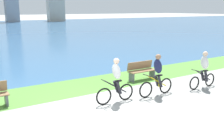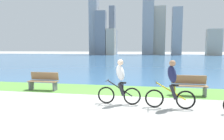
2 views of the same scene
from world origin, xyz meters
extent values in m
plane|color=#9E9E99|center=(0.00, 0.00, 0.00)|extent=(300.00, 300.00, 0.00)
cube|color=#59933D|center=(0.00, 3.23, 0.00)|extent=(120.00, 2.49, 0.01)
cube|color=#386693|center=(0.00, 39.25, 0.00)|extent=(300.00, 69.56, 0.00)
torus|color=black|center=(0.53, 0.64, 0.33)|extent=(0.65, 0.06, 0.65)
torus|color=black|center=(1.51, 0.64, 0.33)|extent=(0.65, 0.06, 0.65)
cylinder|color=black|center=(1.05, 0.64, 0.61)|extent=(0.96, 0.04, 0.61)
cylinder|color=black|center=(1.17, 0.64, 0.56)|extent=(0.04, 0.04, 0.48)
cube|color=black|center=(1.17, 0.64, 0.82)|extent=(0.24, 0.10, 0.05)
cylinder|color=black|center=(0.58, 0.64, 0.90)|extent=(0.03, 0.52, 0.03)
ellipsoid|color=white|center=(1.07, 0.64, 1.20)|extent=(0.40, 0.36, 0.65)
sphere|color=beige|center=(1.07, 0.64, 1.58)|extent=(0.22, 0.22, 0.22)
cylinder|color=#26262D|center=(1.12, 0.54, 0.58)|extent=(0.27, 0.11, 0.49)
cylinder|color=#26262D|center=(1.12, 0.74, 0.58)|extent=(0.27, 0.11, 0.49)
torus|color=black|center=(2.32, 0.43, 0.33)|extent=(0.66, 0.06, 0.66)
torus|color=black|center=(3.38, 0.43, 0.33)|extent=(0.66, 0.06, 0.66)
cylinder|color=gold|center=(2.87, 0.43, 0.62)|extent=(1.03, 0.04, 0.62)
cylinder|color=gold|center=(3.01, 0.43, 0.57)|extent=(0.04, 0.04, 0.48)
cube|color=black|center=(3.01, 0.43, 0.83)|extent=(0.24, 0.10, 0.05)
cylinder|color=black|center=(2.37, 0.43, 0.91)|extent=(0.03, 0.52, 0.03)
ellipsoid|color=#1E234C|center=(2.90, 0.43, 1.21)|extent=(0.40, 0.36, 0.65)
sphere|color=#A57A59|center=(2.90, 0.43, 1.59)|extent=(0.22, 0.22, 0.22)
cylinder|color=#26262D|center=(2.95, 0.33, 0.59)|extent=(0.27, 0.11, 0.49)
cylinder|color=#26262D|center=(2.95, 0.53, 0.59)|extent=(0.27, 0.11, 0.49)
cube|color=olive|center=(-3.14, 2.50, 0.45)|extent=(1.50, 0.45, 0.04)
cube|color=olive|center=(-3.14, 2.69, 0.70)|extent=(1.50, 0.11, 0.40)
cube|color=#595960|center=(-2.49, 2.50, 0.23)|extent=(0.08, 0.37, 0.45)
cube|color=#595960|center=(-3.79, 2.50, 0.23)|extent=(0.08, 0.37, 0.45)
cube|color=olive|center=(3.88, 2.60, 0.45)|extent=(1.50, 0.45, 0.04)
cube|color=olive|center=(3.88, 2.79, 0.70)|extent=(1.50, 0.11, 0.40)
cube|color=#595960|center=(4.53, 2.60, 0.23)|extent=(0.08, 0.37, 0.45)
cube|color=#595960|center=(3.23, 2.60, 0.23)|extent=(0.08, 0.37, 0.45)
cube|color=#8C939E|center=(-17.60, 63.40, 12.75)|extent=(2.86, 3.32, 25.49)
cube|color=slate|center=(-14.69, 61.61, 7.44)|extent=(3.57, 2.38, 14.88)
cube|color=slate|center=(-12.23, 69.78, 8.98)|extent=(2.07, 2.90, 17.97)
cube|color=#8C939E|center=(-11.68, 66.84, 4.44)|extent=(3.29, 3.72, 8.87)
cube|color=#ADA899|center=(-11.29, 62.33, 4.45)|extent=(2.96, 3.65, 8.90)
cube|color=#8C939E|center=(1.11, 67.66, 12.58)|extent=(3.92, 2.74, 25.16)
cube|color=#ADA899|center=(5.09, 69.73, 8.65)|extent=(4.31, 2.94, 17.29)
cube|color=#8C939E|center=(10.80, 66.03, 8.02)|extent=(3.24, 2.84, 16.04)
cube|color=#ADA899|center=(22.00, 63.51, 4.19)|extent=(4.50, 2.61, 8.39)
camera|label=1|loc=(-3.94, -7.00, 3.43)|focal=41.18mm
camera|label=2|loc=(2.16, -6.76, 2.07)|focal=32.56mm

